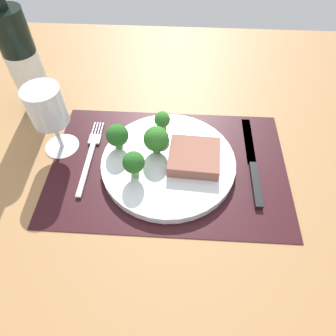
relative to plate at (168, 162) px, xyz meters
The scene contains 12 objects.
ground_plane 2.60cm from the plate, ahead, with size 140.00×110.00×3.00cm, color #996D42.
placemat 0.95cm from the plate, ahead, with size 45.62×30.18×0.30cm, color black.
plate is the anchor object (origin of this frame).
steak 5.21cm from the plate, ahead, with size 9.37×8.72×2.40cm, color #8C5647.
broccoli_front_edge 5.25cm from the plate, 139.30° to the left, with size 4.81×4.81×5.88cm.
broccoli_back_left 8.29cm from the plate, 145.64° to the right, with size 3.93×3.93×5.67cm.
broccoli_near_fork 10.99cm from the plate, 164.54° to the left, with size 4.29×4.29×5.47cm.
broccoli_near_steak 8.75cm from the plate, 102.08° to the left, with size 3.25×3.25×4.68cm.
fork 15.74cm from the plate, behind, with size 2.40×19.20×0.50cm.
knife 16.38cm from the plate, ahead, with size 1.80×23.00×0.80cm.
wine_bottle 35.85cm from the plate, 151.85° to the left, with size 6.69×6.69×30.04cm.
wine_glass 24.04cm from the plate, behind, with size 6.86×6.86×14.31cm.
Camera 1 is at (2.06, -36.65, 46.09)cm, focal length 32.24 mm.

